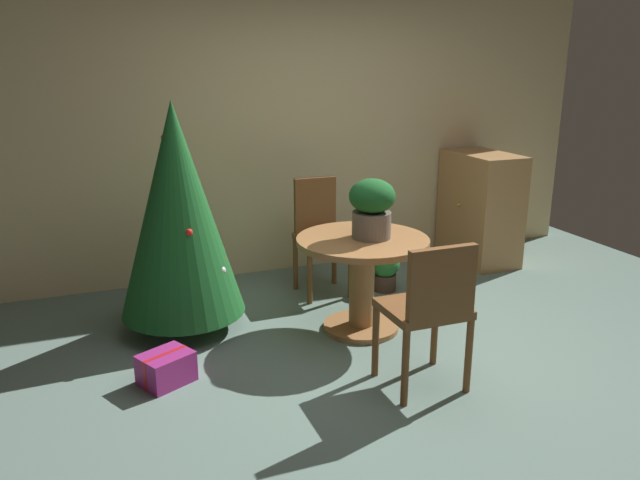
{
  "coord_description": "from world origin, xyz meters",
  "views": [
    {
      "loc": [
        -1.85,
        -3.21,
        1.94
      ],
      "look_at": [
        -0.45,
        0.4,
        0.8
      ],
      "focal_mm": 34.92,
      "sensor_mm": 36.0,
      "label": 1
    }
  ],
  "objects_px": {
    "wooden_chair_far": "(319,230)",
    "wooden_chair_near": "(430,306)",
    "potted_plant": "(385,268)",
    "round_dining_table": "(362,268)",
    "flower_vase": "(372,206)",
    "holiday_tree": "(178,210)",
    "gift_box_purple": "(166,368)",
    "wooden_cabinet": "(480,208)"
  },
  "relations": [
    {
      "from": "wooden_chair_far",
      "to": "gift_box_purple",
      "type": "bearing_deg",
      "value": -141.91
    },
    {
      "from": "flower_vase",
      "to": "wooden_chair_near",
      "type": "distance_m",
      "value": 1.0
    },
    {
      "from": "wooden_chair_far",
      "to": "potted_plant",
      "type": "xyz_separation_m",
      "value": [
        0.53,
        -0.2,
        -0.34
      ]
    },
    {
      "from": "gift_box_purple",
      "to": "potted_plant",
      "type": "xyz_separation_m",
      "value": [
        1.98,
        0.94,
        0.1
      ]
    },
    {
      "from": "holiday_tree",
      "to": "wooden_chair_near",
      "type": "bearing_deg",
      "value": -49.42
    },
    {
      "from": "wooden_chair_far",
      "to": "holiday_tree",
      "type": "bearing_deg",
      "value": -162.95
    },
    {
      "from": "round_dining_table",
      "to": "gift_box_purple",
      "type": "bearing_deg",
      "value": -168.96
    },
    {
      "from": "holiday_tree",
      "to": "potted_plant",
      "type": "relative_size",
      "value": 4.47
    },
    {
      "from": "wooden_chair_far",
      "to": "gift_box_purple",
      "type": "xyz_separation_m",
      "value": [
        -1.46,
        -1.14,
        -0.45
      ]
    },
    {
      "from": "flower_vase",
      "to": "holiday_tree",
      "type": "distance_m",
      "value": 1.37
    },
    {
      "from": "wooden_cabinet",
      "to": "potted_plant",
      "type": "relative_size",
      "value": 2.85
    },
    {
      "from": "gift_box_purple",
      "to": "round_dining_table",
      "type": "bearing_deg",
      "value": 11.04
    },
    {
      "from": "gift_box_purple",
      "to": "wooden_cabinet",
      "type": "relative_size",
      "value": 0.35
    },
    {
      "from": "round_dining_table",
      "to": "flower_vase",
      "type": "xyz_separation_m",
      "value": [
        0.06,
        -0.01,
        0.46
      ]
    },
    {
      "from": "flower_vase",
      "to": "potted_plant",
      "type": "xyz_separation_m",
      "value": [
        0.47,
        0.67,
        -0.73
      ]
    },
    {
      "from": "wooden_chair_near",
      "to": "wooden_cabinet",
      "type": "distance_m",
      "value": 2.67
    },
    {
      "from": "wooden_chair_far",
      "to": "holiday_tree",
      "type": "relative_size",
      "value": 0.58
    },
    {
      "from": "holiday_tree",
      "to": "potted_plant",
      "type": "xyz_separation_m",
      "value": [
        1.74,
        0.17,
        -0.7
      ]
    },
    {
      "from": "round_dining_table",
      "to": "wooden_cabinet",
      "type": "xyz_separation_m",
      "value": [
        1.76,
        1.08,
        0.06
      ]
    },
    {
      "from": "holiday_tree",
      "to": "wooden_cabinet",
      "type": "height_order",
      "value": "holiday_tree"
    },
    {
      "from": "round_dining_table",
      "to": "potted_plant",
      "type": "xyz_separation_m",
      "value": [
        0.53,
        0.66,
        -0.28
      ]
    },
    {
      "from": "flower_vase",
      "to": "wooden_cabinet",
      "type": "height_order",
      "value": "flower_vase"
    },
    {
      "from": "wooden_chair_near",
      "to": "potted_plant",
      "type": "bearing_deg",
      "value": 71.67
    },
    {
      "from": "round_dining_table",
      "to": "wooden_chair_near",
      "type": "relative_size",
      "value": 1.02
    },
    {
      "from": "round_dining_table",
      "to": "wooden_chair_far",
      "type": "relative_size",
      "value": 0.98
    },
    {
      "from": "round_dining_table",
      "to": "flower_vase",
      "type": "relative_size",
      "value": 2.23
    },
    {
      "from": "wooden_chair_far",
      "to": "holiday_tree",
      "type": "distance_m",
      "value": 1.32
    },
    {
      "from": "wooden_chair_far",
      "to": "wooden_chair_near",
      "type": "bearing_deg",
      "value": -90.0
    },
    {
      "from": "wooden_chair_far",
      "to": "wooden_cabinet",
      "type": "bearing_deg",
      "value": 7.12
    },
    {
      "from": "wooden_chair_far",
      "to": "potted_plant",
      "type": "bearing_deg",
      "value": -20.73
    },
    {
      "from": "wooden_chair_near",
      "to": "holiday_tree",
      "type": "height_order",
      "value": "holiday_tree"
    },
    {
      "from": "round_dining_table",
      "to": "gift_box_purple",
      "type": "xyz_separation_m",
      "value": [
        -1.46,
        -0.28,
        -0.38
      ]
    },
    {
      "from": "potted_plant",
      "to": "flower_vase",
      "type": "bearing_deg",
      "value": -124.71
    },
    {
      "from": "wooden_chair_near",
      "to": "wooden_cabinet",
      "type": "bearing_deg",
      "value": 48.71
    },
    {
      "from": "flower_vase",
      "to": "holiday_tree",
      "type": "bearing_deg",
      "value": 158.61
    },
    {
      "from": "round_dining_table",
      "to": "flower_vase",
      "type": "distance_m",
      "value": 0.46
    },
    {
      "from": "holiday_tree",
      "to": "round_dining_table",
      "type": "bearing_deg",
      "value": -21.77
    },
    {
      "from": "potted_plant",
      "to": "wooden_chair_near",
      "type": "bearing_deg",
      "value": -108.33
    },
    {
      "from": "wooden_chair_near",
      "to": "holiday_tree",
      "type": "distance_m",
      "value": 1.9
    },
    {
      "from": "wooden_chair_near",
      "to": "wooden_cabinet",
      "type": "xyz_separation_m",
      "value": [
        1.76,
        2.01,
        -0.01
      ]
    },
    {
      "from": "flower_vase",
      "to": "potted_plant",
      "type": "distance_m",
      "value": 1.1
    },
    {
      "from": "potted_plant",
      "to": "round_dining_table",
      "type": "bearing_deg",
      "value": -128.7
    }
  ]
}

